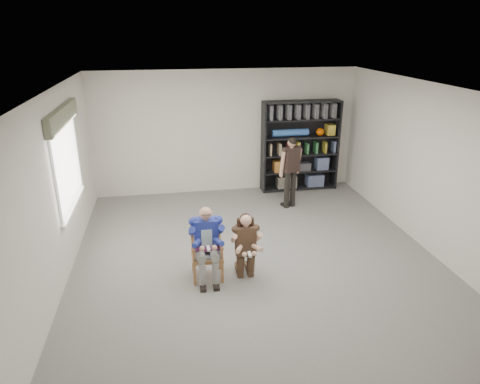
{
  "coord_description": "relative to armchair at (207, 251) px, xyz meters",
  "views": [
    {
      "loc": [
        -1.37,
        -6.0,
        3.64
      ],
      "look_at": [
        -0.2,
        0.6,
        1.05
      ],
      "focal_mm": 32.0,
      "sensor_mm": 36.0,
      "label": 1
    }
  ],
  "objects": [
    {
      "name": "floor",
      "position": [
        0.86,
        0.25,
        -0.45
      ],
      "size": [
        6.0,
        7.0,
        0.01
      ],
      "primitive_type": "cube",
      "color": "slate",
      "rests_on": "ground"
    },
    {
      "name": "bookshelf",
      "position": [
        2.56,
        3.53,
        0.6
      ],
      "size": [
        1.8,
        0.38,
        2.1
      ],
      "primitive_type": null,
      "color": "black",
      "rests_on": "floor"
    },
    {
      "name": "room_shell",
      "position": [
        0.86,
        0.25,
        0.95
      ],
      "size": [
        6.0,
        7.0,
        2.8
      ],
      "primitive_type": null,
      "color": "white",
      "rests_on": "ground"
    },
    {
      "name": "window_left",
      "position": [
        -2.09,
        1.25,
        1.18
      ],
      "size": [
        0.16,
        2.0,
        1.75
      ],
      "primitive_type": null,
      "color": "white",
      "rests_on": "room_shell"
    },
    {
      "name": "kneeling_woman",
      "position": [
        0.58,
        -0.12,
        0.09
      ],
      "size": [
        0.47,
        0.73,
        1.07
      ],
      "primitive_type": null,
      "rotation": [
        0.0,
        0.0,
        -0.02
      ],
      "color": "#3E2C1F",
      "rests_on": "floor"
    },
    {
      "name": "standing_man",
      "position": [
        2.04,
        2.48,
        0.32
      ],
      "size": [
        0.54,
        0.42,
        1.55
      ],
      "primitive_type": null,
      "rotation": [
        0.0,
        0.0,
        0.36
      ],
      "color": "black",
      "rests_on": "floor"
    },
    {
      "name": "armchair",
      "position": [
        0.0,
        0.0,
        0.0
      ],
      "size": [
        0.53,
        0.52,
        0.9
      ],
      "primitive_type": null,
      "rotation": [
        0.0,
        0.0,
        -0.02
      ],
      "color": "brown",
      "rests_on": "floor"
    },
    {
      "name": "seated_man",
      "position": [
        0.0,
        -0.0,
        0.14
      ],
      "size": [
        0.52,
        0.71,
        1.17
      ],
      "primitive_type": null,
      "rotation": [
        0.0,
        0.0,
        -0.02
      ],
      "color": "navy",
      "rests_on": "floor"
    }
  ]
}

